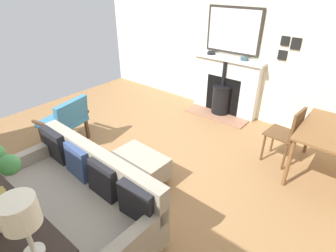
{
  "coord_description": "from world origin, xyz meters",
  "views": [
    {
      "loc": [
        1.96,
        2.28,
        2.38
      ],
      "look_at": [
        -0.49,
        0.28,
        0.61
      ],
      "focal_mm": 28.3,
      "sensor_mm": 36.0,
      "label": 1
    }
  ],
  "objects_px": {
    "dining_chair_near_fireplace": "(288,132)",
    "armchair_accent": "(66,119)",
    "sofa": "(82,195)",
    "table_lamp_far_end": "(20,215)",
    "mantel_bowl_near": "(211,53)",
    "ottoman": "(137,167)",
    "fireplace": "(224,90)",
    "mantel_bowl_far": "(244,59)"
  },
  "relations": [
    {
      "from": "mantel_bowl_far",
      "to": "sofa",
      "type": "bearing_deg",
      "value": -2.49
    },
    {
      "from": "mantel_bowl_near",
      "to": "mantel_bowl_far",
      "type": "bearing_deg",
      "value": 90.0
    },
    {
      "from": "fireplace",
      "to": "armchair_accent",
      "type": "relative_size",
      "value": 1.75
    },
    {
      "from": "armchair_accent",
      "to": "dining_chair_near_fireplace",
      "type": "height_order",
      "value": "dining_chair_near_fireplace"
    },
    {
      "from": "ottoman",
      "to": "dining_chair_near_fireplace",
      "type": "height_order",
      "value": "dining_chair_near_fireplace"
    },
    {
      "from": "armchair_accent",
      "to": "mantel_bowl_near",
      "type": "bearing_deg",
      "value": 159.29
    },
    {
      "from": "mantel_bowl_far",
      "to": "sofa",
      "type": "height_order",
      "value": "mantel_bowl_far"
    },
    {
      "from": "dining_chair_near_fireplace",
      "to": "mantel_bowl_near",
      "type": "bearing_deg",
      "value": -116.95
    },
    {
      "from": "ottoman",
      "to": "armchair_accent",
      "type": "distance_m",
      "value": 1.53
    },
    {
      "from": "mantel_bowl_far",
      "to": "sofa",
      "type": "distance_m",
      "value": 3.5
    },
    {
      "from": "sofa",
      "to": "table_lamp_far_end",
      "type": "height_order",
      "value": "table_lamp_far_end"
    },
    {
      "from": "fireplace",
      "to": "armchair_accent",
      "type": "bearing_deg",
      "value": -27.42
    },
    {
      "from": "dining_chair_near_fireplace",
      "to": "table_lamp_far_end",
      "type": "bearing_deg",
      "value": -12.44
    },
    {
      "from": "mantel_bowl_near",
      "to": "armchair_accent",
      "type": "relative_size",
      "value": 0.19
    },
    {
      "from": "fireplace",
      "to": "table_lamp_far_end",
      "type": "bearing_deg",
      "value": 11.05
    },
    {
      "from": "fireplace",
      "to": "armchair_accent",
      "type": "height_order",
      "value": "fireplace"
    },
    {
      "from": "table_lamp_far_end",
      "to": "mantel_bowl_far",
      "type": "bearing_deg",
      "value": -173.25
    },
    {
      "from": "fireplace",
      "to": "mantel_bowl_far",
      "type": "xyz_separation_m",
      "value": [
        -0.01,
        0.32,
        0.65
      ]
    },
    {
      "from": "fireplace",
      "to": "dining_chair_near_fireplace",
      "type": "distance_m",
      "value": 1.78
    },
    {
      "from": "table_lamp_far_end",
      "to": "mantel_bowl_near",
      "type": "bearing_deg",
      "value": -164.23
    },
    {
      "from": "mantel_bowl_far",
      "to": "sofa",
      "type": "xyz_separation_m",
      "value": [
        3.4,
        -0.15,
        -0.78
      ]
    },
    {
      "from": "mantel_bowl_near",
      "to": "sofa",
      "type": "distance_m",
      "value": 3.53
    },
    {
      "from": "mantel_bowl_far",
      "to": "dining_chair_near_fireplace",
      "type": "relative_size",
      "value": 0.16
    },
    {
      "from": "sofa",
      "to": "ottoman",
      "type": "relative_size",
      "value": 2.61
    },
    {
      "from": "sofa",
      "to": "ottoman",
      "type": "distance_m",
      "value": 0.84
    },
    {
      "from": "ottoman",
      "to": "armchair_accent",
      "type": "relative_size",
      "value": 0.94
    },
    {
      "from": "ottoman",
      "to": "mantel_bowl_near",
      "type": "bearing_deg",
      "value": -168.46
    },
    {
      "from": "fireplace",
      "to": "armchair_accent",
      "type": "xyz_separation_m",
      "value": [
        2.61,
        -1.35,
        -0.03
      ]
    },
    {
      "from": "ottoman",
      "to": "mantel_bowl_far",
      "type": "bearing_deg",
      "value": 176.58
    },
    {
      "from": "sofa",
      "to": "table_lamp_far_end",
      "type": "distance_m",
      "value": 1.25
    },
    {
      "from": "fireplace",
      "to": "mantel_bowl_far",
      "type": "distance_m",
      "value": 0.73
    },
    {
      "from": "ottoman",
      "to": "dining_chair_near_fireplace",
      "type": "distance_m",
      "value": 2.13
    },
    {
      "from": "mantel_bowl_near",
      "to": "ottoman",
      "type": "xyz_separation_m",
      "value": [
        2.57,
        0.53,
        -0.91
      ]
    },
    {
      "from": "dining_chair_near_fireplace",
      "to": "armchair_accent",
      "type": "bearing_deg",
      "value": -59.76
    },
    {
      "from": "mantel_bowl_near",
      "to": "sofa",
      "type": "height_order",
      "value": "mantel_bowl_near"
    },
    {
      "from": "fireplace",
      "to": "mantel_bowl_far",
      "type": "height_order",
      "value": "mantel_bowl_far"
    },
    {
      "from": "mantel_bowl_near",
      "to": "sofa",
      "type": "relative_size",
      "value": 0.08
    },
    {
      "from": "dining_chair_near_fireplace",
      "to": "mantel_bowl_far",
      "type": "bearing_deg",
      "value": -128.57
    },
    {
      "from": "sofa",
      "to": "dining_chair_near_fireplace",
      "type": "bearing_deg",
      "value": 151.3
    },
    {
      "from": "fireplace",
      "to": "table_lamp_far_end",
      "type": "distance_m",
      "value": 4.26
    },
    {
      "from": "mantel_bowl_near",
      "to": "armchair_accent",
      "type": "height_order",
      "value": "mantel_bowl_near"
    },
    {
      "from": "fireplace",
      "to": "mantel_bowl_near",
      "type": "height_order",
      "value": "mantel_bowl_near"
    }
  ]
}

